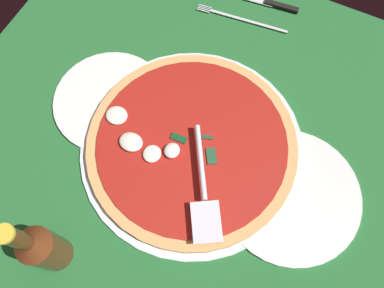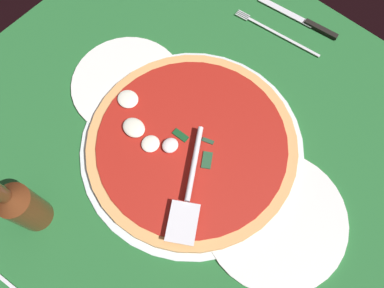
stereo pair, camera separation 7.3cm
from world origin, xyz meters
The scene contains 9 objects.
ground_plane centered at (0.00, 0.00, -0.40)cm, with size 98.06×98.06×0.80cm, color #23622D.
checker_pattern centered at (0.00, 0.00, 0.05)cm, with size 98.06×98.06×0.10cm.
pizza_pan centered at (0.01, 3.22, 0.51)cm, with size 42.45×42.45×0.82cm, color silver.
dinner_plate_left centered at (-19.06, 4.96, 0.60)cm, with size 22.70×22.70×1.00cm, color white.
dinner_plate_right centered at (20.20, 2.54, 0.60)cm, with size 25.56×25.56×1.00cm, color silver.
pizza centered at (-0.19, 3.13, 1.72)cm, with size 39.71×39.71×2.86cm.
pizza_server centered at (5.66, -4.03, 4.13)cm, with size 13.44×19.61×1.00cm.
place_setting_far centered at (-2.13, 38.51, 0.45)cm, with size 22.43×16.02×1.40cm.
beer_bottle centered at (-12.11, -24.79, 7.79)cm, with size 5.77×5.77×21.04cm.
Camera 2 is at (18.40, -17.85, 69.57)cm, focal length 36.56 mm.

